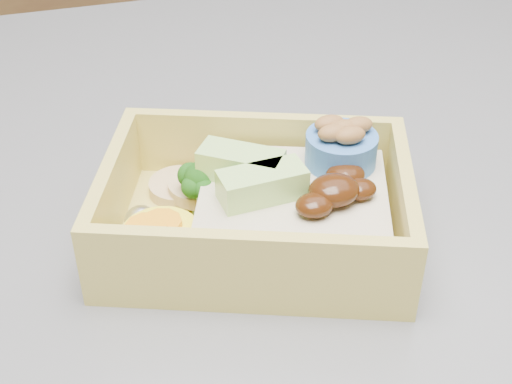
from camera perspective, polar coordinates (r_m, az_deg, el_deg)
name	(u,v)px	position (r m, az deg, el deg)	size (l,w,h in m)	color
bento_box	(266,207)	(0.43, 0.80, -1.18)	(0.22, 0.19, 0.07)	#D0BD56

